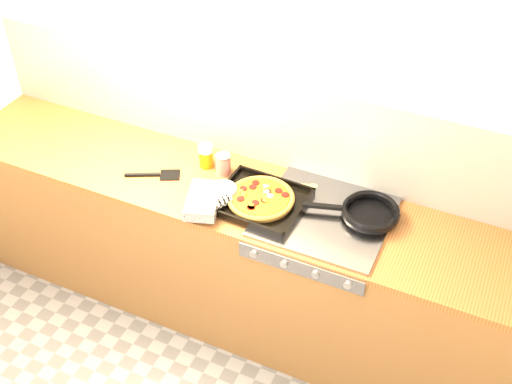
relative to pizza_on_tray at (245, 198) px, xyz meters
The scene contains 9 objects.
room_shell 0.43m from the pizza_on_tray, 100.93° to the left, with size 3.20×3.20×3.20m.
counter_run 0.51m from the pizza_on_tray, 131.76° to the left, with size 3.20×0.62×0.90m.
stovetop 0.39m from the pizza_on_tray, 11.80° to the left, with size 0.60×0.56×0.02m, color gray.
pizza_on_tray is the anchor object (origin of this frame).
frying_pan 0.59m from the pizza_on_tray, 15.44° to the left, with size 0.48×0.34×0.05m.
tomato_can 0.28m from the pizza_on_tray, 139.37° to the left, with size 0.09×0.09×0.11m.
juice_glass 0.38m from the pizza_on_tray, 148.03° to the left, with size 0.09×0.09×0.13m.
wooden_spoon 0.29m from the pizza_on_tray, 55.47° to the left, with size 0.29×0.11×0.02m.
black_spatula 0.53m from the pizza_on_tray, behind, with size 0.28×0.17×0.02m.
Camera 1 is at (1.10, -1.08, 2.94)m, focal length 45.00 mm.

